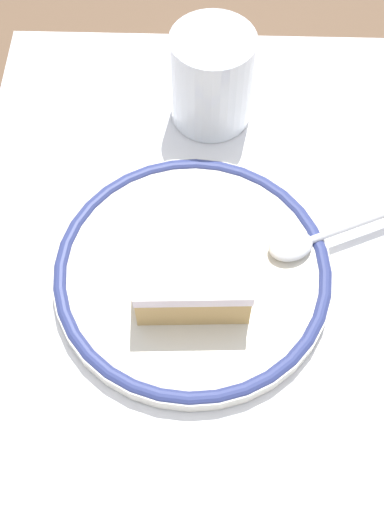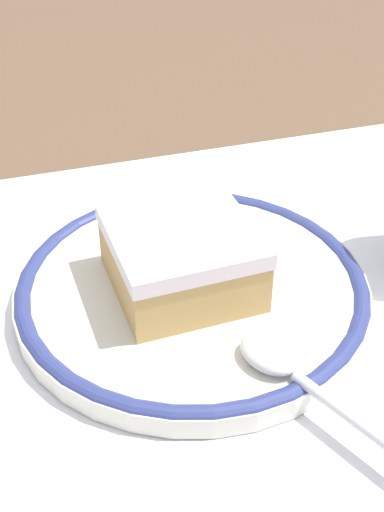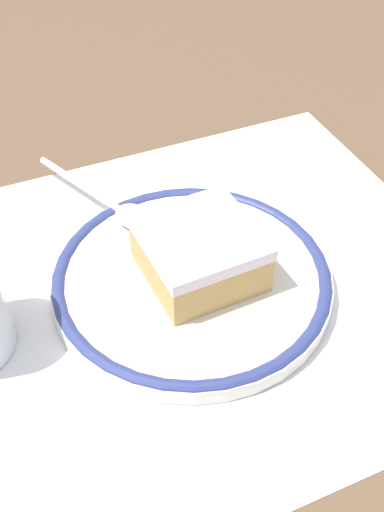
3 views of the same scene
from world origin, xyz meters
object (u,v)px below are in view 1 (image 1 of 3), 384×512
at_px(cake_slice, 191,263).
at_px(spoon, 311,239).
at_px(plate, 192,272).
at_px(cup, 212,83).
at_px(napkin, 315,117).

bearing_deg(cake_slice, spoon, 109.65).
distance_m(plate, spoon, 0.10).
xyz_separation_m(cup, napkin, (0.00, 0.09, -0.04)).
bearing_deg(spoon, cup, -150.97).
bearing_deg(cup, plate, -4.11).
bearing_deg(spoon, napkin, 173.92).
height_order(plate, spoon, spoon).
relative_size(cake_slice, napkin, 0.77).
relative_size(cake_slice, cup, 1.00).
bearing_deg(cup, spoon, 29.03).
bearing_deg(plate, cake_slice, -8.01).
distance_m(spoon, napkin, 0.14).
distance_m(cake_slice, spoon, 0.10).
xyz_separation_m(cake_slice, spoon, (-0.03, 0.09, -0.02)).
bearing_deg(spoon, cake_slice, -70.35).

